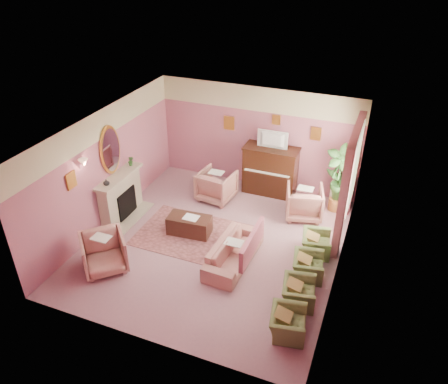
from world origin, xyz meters
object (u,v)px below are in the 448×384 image
at_px(television, 272,139).
at_px(floral_armchair_right, 304,201).
at_px(piano, 270,171).
at_px(sofa, 234,248).
at_px(floral_armchair_front, 104,251).
at_px(olive_chair_d, 316,241).
at_px(floral_armchair_left, 216,184).
at_px(olive_chair_a, 288,320).
at_px(olive_chair_b, 299,289).
at_px(olive_chair_c, 308,263).
at_px(coffee_table, 190,225).
at_px(side_table, 340,195).

distance_m(television, floral_armchair_right, 1.79).
height_order(piano, sofa, piano).
height_order(sofa, floral_armchair_front, floral_armchair_front).
relative_size(piano, olive_chair_d, 1.95).
bearing_deg(television, floral_armchair_left, -145.87).
height_order(floral_armchair_front, olive_chair_a, floral_armchair_front).
distance_m(television, olive_chair_d, 3.00).
distance_m(piano, olive_chair_b, 4.17).
height_order(piano, olive_chair_d, piano).
bearing_deg(olive_chair_c, olive_chair_d, 90.00).
bearing_deg(floral_armchair_front, olive_chair_a, -3.93).
bearing_deg(coffee_table, television, 64.19).
xyz_separation_m(television, floral_armchair_left, (-1.20, -0.82, -1.15)).
relative_size(television, sofa, 0.44).
bearing_deg(side_table, olive_chair_d, -94.93).
relative_size(television, floral_armchair_right, 0.89).
relative_size(coffee_table, olive_chair_c, 1.39).
height_order(television, floral_armchair_right, television).
height_order(olive_chair_b, olive_chair_d, same).
xyz_separation_m(sofa, floral_armchair_front, (-2.45, -1.20, 0.08)).
bearing_deg(floral_armchair_right, olive_chair_a, -81.29).
bearing_deg(floral_armchair_front, coffee_table, 58.32).
bearing_deg(television, sofa, -87.48).
distance_m(coffee_table, olive_chair_d, 2.94).
bearing_deg(olive_chair_d, side_table, 85.07).
distance_m(sofa, olive_chair_c, 1.58).
distance_m(piano, olive_chair_a, 4.92).
bearing_deg(olive_chair_b, olive_chair_c, 90.00).
height_order(olive_chair_a, side_table, side_table).
height_order(coffee_table, sofa, sofa).
relative_size(piano, television, 1.75).
height_order(sofa, olive_chair_a, sofa).
bearing_deg(coffee_table, olive_chair_c, -8.46).
bearing_deg(side_table, olive_chair_a, -92.28).
bearing_deg(olive_chair_c, floral_armchair_front, -161.25).
height_order(piano, floral_armchair_front, piano).
height_order(sofa, floral_armchair_left, floral_armchair_left).
relative_size(floral_armchair_left, olive_chair_a, 1.25).
distance_m(coffee_table, olive_chair_c, 2.94).
relative_size(television, olive_chair_b, 1.11).
bearing_deg(olive_chair_d, television, 129.17).
bearing_deg(television, coffee_table, -115.81).
height_order(coffee_table, olive_chair_a, olive_chair_a).
bearing_deg(floral_armchair_left, olive_chair_b, -45.07).
relative_size(floral_armchair_front, side_table, 1.29).
bearing_deg(sofa, olive_chair_a, -43.17).
bearing_deg(sofa, olive_chair_b, -22.62).
distance_m(floral_armchair_front, olive_chair_c, 4.25).
relative_size(floral_armchair_left, olive_chair_c, 1.25).
xyz_separation_m(floral_armchair_left, olive_chair_c, (2.91, -2.10, -0.14)).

